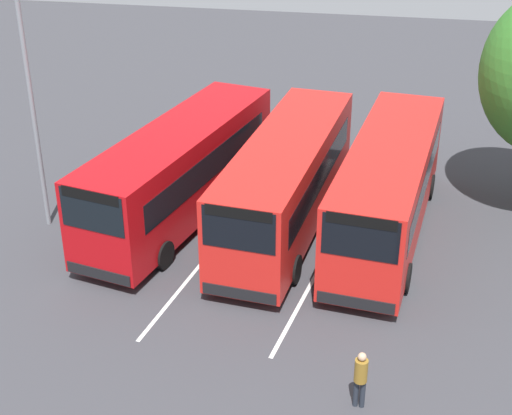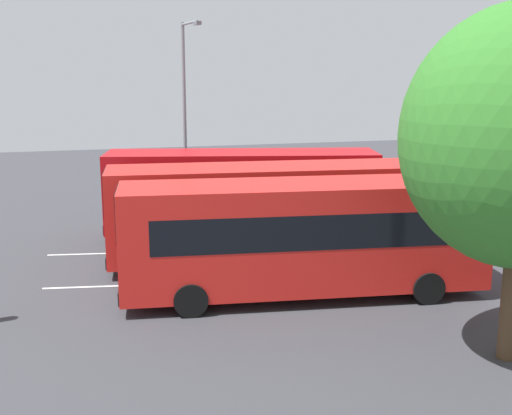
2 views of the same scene
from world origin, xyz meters
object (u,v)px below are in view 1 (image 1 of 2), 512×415
Objects in this scene: bus_center_left at (286,180)px; bus_far_left at (180,170)px; bus_center_right at (388,186)px; pedestrian at (361,375)px; street_lamp at (38,93)px.

bus_far_left is at bearing -86.02° from bus_center_left.
bus_center_left is 3.39m from bus_center_right.
street_lamp is (-7.21, -11.14, 3.88)m from pedestrian.
bus_center_left is 8.61m from street_lamp.
street_lamp is (1.42, -4.20, 3.00)m from bus_far_left.
bus_center_left reaches higher than pedestrian.
pedestrian is at bearing 26.25° from bus_center_left.
bus_center_left is at bearing 23.57° from pedestrian.
bus_center_left is (0.12, 3.77, 0.00)m from bus_far_left.
pedestrian is at bearing -38.37° from street_lamp.
bus_center_right is at bearing 103.07° from bus_far_left.
pedestrian is at bearing 51.34° from bus_far_left.
bus_far_left is 6.70× the size of pedestrian.
pedestrian is at bearing 5.18° from bus_center_right.
street_lamp reaches higher than pedestrian.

